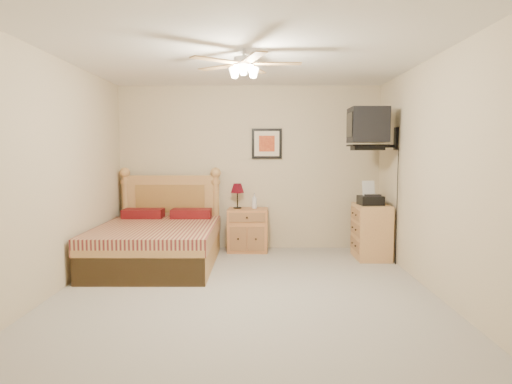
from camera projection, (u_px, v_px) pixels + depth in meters
floor at (245, 291)px, 4.90m from camera, size 4.50×4.50×0.00m
ceiling at (244, 54)px, 4.68m from camera, size 4.00×4.50×0.04m
wall_back at (249, 168)px, 7.03m from camera, size 4.00×0.04×2.50m
wall_front at (232, 195)px, 2.55m from camera, size 4.00×0.04×2.50m
wall_left at (55, 175)px, 4.80m from camera, size 0.04×4.50×2.50m
wall_right at (435, 175)px, 4.77m from camera, size 0.04×4.50×2.50m
bed at (157, 218)px, 5.96m from camera, size 1.49×1.96×1.26m
nightstand at (248, 230)px, 6.87m from camera, size 0.61×0.46×0.64m
table_lamp at (237, 196)px, 6.88m from camera, size 0.24×0.24×0.38m
lotion_bottle at (254, 201)px, 6.87m from camera, size 0.11×0.11×0.23m
framed_picture at (267, 144)px, 6.97m from camera, size 0.46×0.04×0.46m
dresser at (371, 231)px, 6.40m from camera, size 0.45×0.65×0.76m
fax_machine at (371, 193)px, 6.30m from camera, size 0.34×0.36×0.33m
magazine_lower at (368, 202)px, 6.63m from camera, size 0.26×0.30×0.02m
magazine_upper at (368, 200)px, 6.63m from camera, size 0.25×0.31×0.02m
wall_tv at (379, 128)px, 6.06m from camera, size 0.56×0.46×0.58m
ceiling_fan at (244, 64)px, 4.49m from camera, size 1.14×1.14×0.28m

